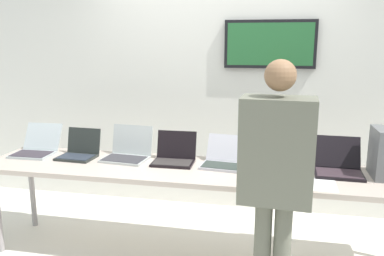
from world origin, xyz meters
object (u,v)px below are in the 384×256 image
at_px(laptop_station_5, 282,162).
at_px(person, 276,169).
at_px(laptop_station_3, 174,156).
at_px(laptop_station_4, 225,159).
at_px(workbench, 195,174).
at_px(laptop_station_2, 128,152).
at_px(laptop_station_6, 338,165).
at_px(laptop_station_0, 36,147).
at_px(laptop_station_1, 79,151).

distance_m(laptop_station_5, person, 0.79).
xyz_separation_m(laptop_station_3, person, (0.83, -0.75, 0.18)).
xyz_separation_m(laptop_station_4, laptop_station_5, (0.47, 0.01, 0.00)).
xyz_separation_m(workbench, laptop_station_2, (-0.63, 0.15, 0.11)).
height_order(laptop_station_6, person, person).
xyz_separation_m(laptop_station_3, laptop_station_5, (0.89, 0.02, -0.00)).
distance_m(laptop_station_0, laptop_station_6, 2.61).
relative_size(laptop_station_4, laptop_station_6, 0.94).
height_order(workbench, laptop_station_3, laptop_station_3).
bearing_deg(laptop_station_2, laptop_station_0, -178.88).
bearing_deg(laptop_station_3, laptop_station_1, -178.80).
height_order(workbench, laptop_station_6, laptop_station_6).
bearing_deg(laptop_station_6, workbench, -173.19).
bearing_deg(laptop_station_5, laptop_station_3, -178.89).
bearing_deg(laptop_station_1, person, -23.34).
height_order(laptop_station_0, laptop_station_3, laptop_station_0).
height_order(laptop_station_0, laptop_station_2, laptop_station_2).
relative_size(laptop_station_2, laptop_station_6, 0.98).
distance_m(laptop_station_1, laptop_station_4, 1.29).
bearing_deg(workbench, laptop_station_6, 6.81).
bearing_deg(laptop_station_3, laptop_station_5, 1.11).
xyz_separation_m(laptop_station_1, laptop_station_2, (0.44, 0.04, 0.01)).
relative_size(laptop_station_2, person, 0.24).
xyz_separation_m(workbench, laptop_station_4, (0.22, 0.13, 0.10)).
distance_m(laptop_station_2, laptop_station_3, 0.43).
xyz_separation_m(laptop_station_0, laptop_station_3, (1.30, -0.01, 0.00)).
bearing_deg(laptop_station_2, person, -31.55).
bearing_deg(laptop_station_4, laptop_station_0, -179.98).
bearing_deg(laptop_station_5, workbench, -168.03).
relative_size(laptop_station_3, laptop_station_5, 0.95).
height_order(workbench, laptop_station_1, laptop_station_1).
bearing_deg(laptop_station_3, workbench, -31.64).
xyz_separation_m(laptop_station_2, person, (1.26, -0.77, 0.18)).
xyz_separation_m(laptop_station_2, laptop_station_6, (1.74, -0.02, -0.01)).
bearing_deg(laptop_station_5, laptop_station_1, -178.85).
relative_size(laptop_station_3, laptop_station_6, 0.84).
xyz_separation_m(laptop_station_3, laptop_station_6, (1.32, 0.00, 0.00)).
xyz_separation_m(workbench, laptop_station_5, (0.69, 0.15, 0.10)).
xyz_separation_m(laptop_station_0, laptop_station_2, (0.87, 0.02, 0.01)).
distance_m(workbench, laptop_station_2, 0.66).
relative_size(laptop_station_0, laptop_station_3, 1.16).
distance_m(workbench, laptop_station_6, 1.12).
bearing_deg(person, laptop_station_4, 118.21).
height_order(laptop_station_5, laptop_station_6, laptop_station_6).
bearing_deg(workbench, laptop_station_1, 174.13).
distance_m(laptop_station_1, laptop_station_2, 0.44).
height_order(laptop_station_2, person, person).
bearing_deg(workbench, laptop_station_0, 174.92).
bearing_deg(person, laptop_station_2, 148.45).
bearing_deg(person, laptop_station_0, 160.48).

